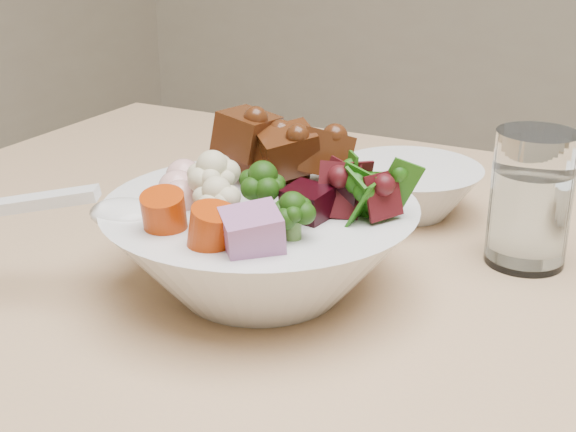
# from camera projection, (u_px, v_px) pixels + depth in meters

# --- Properties ---
(food_bowl) EXTENTS (0.25, 0.25, 0.14)m
(food_bowl) POSITION_uv_depth(u_px,v_px,m) (263.00, 240.00, 0.64)
(food_bowl) COLOR silver
(food_bowl) RESTS_ON dining_table
(soup_spoon) EXTENTS (0.16, 0.09, 0.03)m
(soup_spoon) POSITION_uv_depth(u_px,v_px,m) (100.00, 211.00, 0.62)
(soup_spoon) COLOR silver
(soup_spoon) RESTS_ON food_bowl
(water_glass) EXTENTS (0.07, 0.07, 0.12)m
(water_glass) POSITION_uv_depth(u_px,v_px,m) (530.00, 204.00, 0.68)
(water_glass) COLOR white
(water_glass) RESTS_ON dining_table
(side_bowl) EXTENTS (0.15, 0.15, 0.05)m
(side_bowl) POSITION_uv_depth(u_px,v_px,m) (408.00, 190.00, 0.81)
(side_bowl) COLOR silver
(side_bowl) RESTS_ON dining_table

